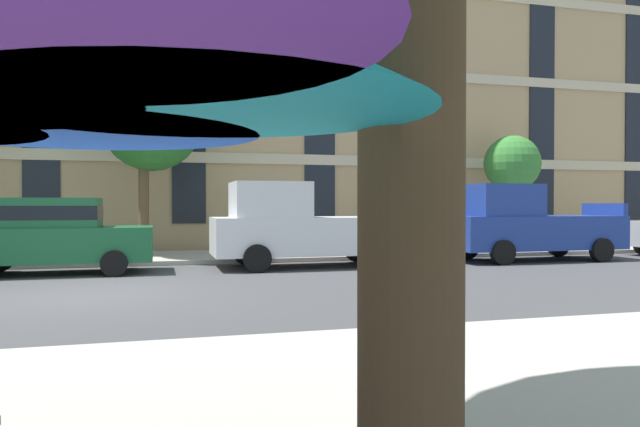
# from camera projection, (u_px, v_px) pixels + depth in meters

# --- Properties ---
(ground_plane) EXTENTS (120.00, 120.00, 0.00)m
(ground_plane) POSITION_uv_depth(u_px,v_px,m) (87.00, 296.00, 10.68)
(ground_plane) COLOR #424244
(sidewalk_far) EXTENTS (56.00, 3.60, 0.12)m
(sidewalk_far) POSITION_uv_depth(u_px,v_px,m) (113.00, 259.00, 17.24)
(sidewalk_far) COLOR #B2ADA3
(sidewalk_far) RESTS_ON ground
(apartment_building) EXTENTS (45.23, 12.08, 16.00)m
(apartment_building) POSITION_uv_depth(u_px,v_px,m) (126.00, 52.00, 25.01)
(apartment_building) COLOR tan
(apartment_building) RESTS_ON ground
(sedan_green) EXTENTS (4.40, 1.98, 1.78)m
(sedan_green) POSITION_uv_depth(u_px,v_px,m) (52.00, 234.00, 13.93)
(sedan_green) COLOR #195933
(sedan_green) RESTS_ON ground
(pickup_white) EXTENTS (5.10, 2.12, 2.20)m
(pickup_white) POSITION_uv_depth(u_px,v_px,m) (302.00, 228.00, 15.53)
(pickup_white) COLOR silver
(pickup_white) RESTS_ON ground
(pickup_blue) EXTENTS (5.10, 2.12, 2.20)m
(pickup_blue) POSITION_uv_depth(u_px,v_px,m) (526.00, 225.00, 17.29)
(pickup_blue) COLOR navy
(pickup_blue) RESTS_ON ground
(street_tree_middle) EXTENTS (2.92, 3.14, 5.76)m
(street_tree_middle) POSITION_uv_depth(u_px,v_px,m) (152.00, 115.00, 17.45)
(street_tree_middle) COLOR brown
(street_tree_middle) RESTS_ON ground
(street_tree_right) EXTENTS (1.99, 1.99, 4.09)m
(street_tree_right) POSITION_uv_depth(u_px,v_px,m) (513.00, 166.00, 21.28)
(street_tree_right) COLOR #4C3823
(street_tree_right) RESTS_ON ground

